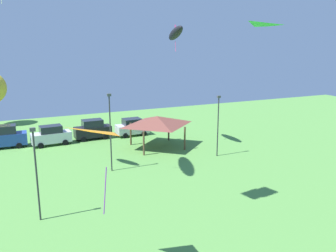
% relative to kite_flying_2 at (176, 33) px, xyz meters
% --- Properties ---
extents(kite_flying_2, '(1.71, 4.63, 2.96)m').
position_rel_kite_flying_2_xyz_m(kite_flying_2, '(0.00, 0.00, 0.00)').
color(kite_flying_2, black).
extents(kite_flying_7, '(1.26, 1.73, 0.25)m').
position_rel_kite_flying_2_xyz_m(kite_flying_7, '(-6.89, -21.84, -0.57)').
color(kite_flying_7, green).
extents(kite_flying_9, '(2.69, 2.87, 3.32)m').
position_rel_kite_flying_2_xyz_m(kite_flying_9, '(-12.53, -19.08, -6.14)').
color(kite_flying_9, orange).
extents(parked_car_leftmost, '(4.86, 2.11, 2.57)m').
position_rel_kite_flying_2_xyz_m(parked_car_leftmost, '(-17.85, 7.17, -11.29)').
color(parked_car_leftmost, '#234299').
rests_on(parked_car_leftmost, ground).
extents(parked_car_second_from_left, '(4.50, 2.16, 2.28)m').
position_rel_kite_flying_2_xyz_m(parked_car_second_from_left, '(-12.90, 6.19, -11.42)').
color(parked_car_second_from_left, silver).
rests_on(parked_car_second_from_left, ground).
extents(parked_car_third_from_left, '(4.41, 2.04, 2.43)m').
position_rel_kite_flying_2_xyz_m(parked_car_third_from_left, '(-7.95, 6.79, -11.36)').
color(parked_car_third_from_left, black).
rests_on(parked_car_third_from_left, ground).
extents(parked_car_rightmost_in_row, '(4.08, 2.18, 2.20)m').
position_rel_kite_flying_2_xyz_m(parked_car_rightmost_in_row, '(-3.00, 6.42, -11.45)').
color(parked_car_rightmost_in_row, silver).
rests_on(parked_car_rightmost_in_row, ground).
extents(park_pavilion, '(6.24, 5.52, 3.60)m').
position_rel_kite_flying_2_xyz_m(park_pavilion, '(-2.12, 0.27, -9.47)').
color(park_pavilion, brown).
rests_on(park_pavilion, ground).
extents(light_post_0, '(0.36, 0.20, 6.37)m').
position_rel_kite_flying_2_xyz_m(light_post_0, '(2.37, -5.23, -8.96)').
color(light_post_0, '#2D2D33').
rests_on(light_post_0, ground).
extents(light_post_2, '(0.36, 0.20, 7.20)m').
position_rel_kite_flying_2_xyz_m(light_post_2, '(-8.88, -4.97, -8.54)').
color(light_post_2, '#2D2D33').
rests_on(light_post_2, ground).
extents(light_post_3, '(0.36, 0.20, 6.36)m').
position_rel_kite_flying_2_xyz_m(light_post_3, '(-15.81, -12.12, -8.96)').
color(light_post_3, '#2D2D33').
rests_on(light_post_3, ground).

